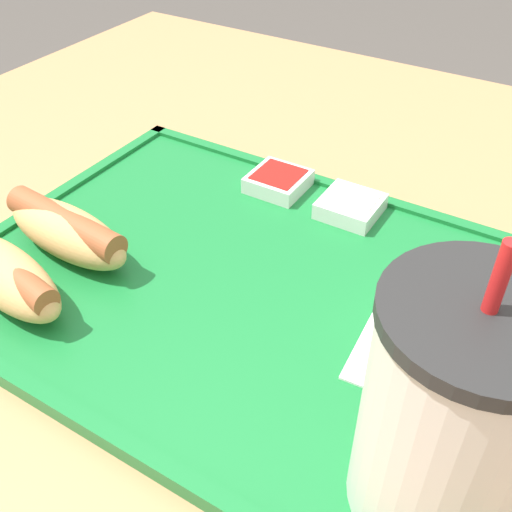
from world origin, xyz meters
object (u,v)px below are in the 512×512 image
sauce_cup_mayo (350,206)px  fries_carton (484,329)px  soda_cup (453,416)px  sauce_cup_ketchup (278,181)px  hot_dog_near (67,230)px  hot_dog_far (5,274)px

sauce_cup_mayo → fries_carton: bearing=140.4°
fries_carton → soda_cup: bearing=92.4°
sauce_cup_ketchup → soda_cup: bearing=134.6°
soda_cup → fries_carton: bearing=-87.6°
hot_dog_near → soda_cup: bearing=170.5°
soda_cup → hot_dog_near: size_ratio=1.34×
hot_dog_near → sauce_cup_mayo: 0.25m
soda_cup → hot_dog_far: 0.33m
sauce_cup_mayo → sauce_cup_ketchup: same height
soda_cup → hot_dog_near: soda_cup is taller
soda_cup → sauce_cup_mayo: bearing=-56.5°
soda_cup → sauce_cup_ketchup: (0.23, -0.23, -0.06)m
sauce_cup_mayo → soda_cup: bearing=123.5°
hot_dog_near → hot_dog_far: bearing=90.0°
sauce_cup_ketchup → fries_carton: bearing=151.0°
soda_cup → hot_dog_far: size_ratio=1.31×
fries_carton → sauce_cup_ketchup: fries_carton is taller
fries_carton → sauce_cup_mayo: fries_carton is taller
hot_dog_far → hot_dog_near: size_ratio=1.02×
hot_dog_far → hot_dog_near: same height
fries_carton → sauce_cup_mayo: bearing=-39.6°
fries_carton → sauce_cup_mayo: size_ratio=2.18×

